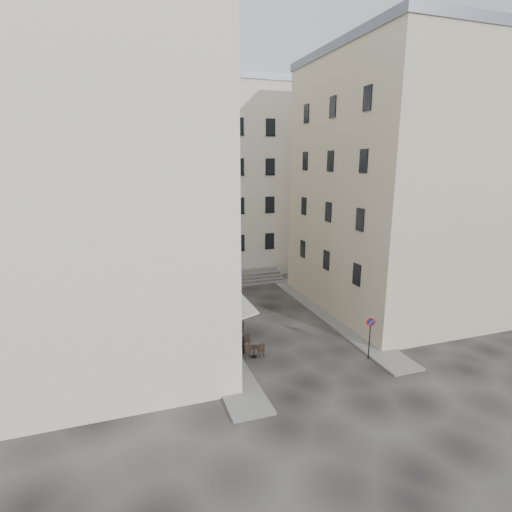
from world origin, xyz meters
name	(u,v)px	position (x,y,z in m)	size (l,w,h in m)	color
ground	(288,339)	(0.00, 0.00, 0.00)	(90.00, 90.00, 0.00)	black
sidewalk_left	(205,324)	(-4.50, 4.00, 0.06)	(2.00, 22.00, 0.12)	slate
sidewalk_right	(328,313)	(4.50, 3.00, 0.06)	(2.00, 18.00, 0.12)	slate
building_left	(97,174)	(-10.50, 3.00, 10.31)	(12.20, 16.20, 20.60)	beige
building_right	(402,184)	(10.50, 3.50, 9.31)	(12.20, 14.20, 18.60)	beige
building_back	(206,178)	(-1.00, 19.00, 9.31)	(18.20, 10.20, 18.60)	beige
cafe_storefront	(217,314)	(-4.32, 1.00, 1.88)	(1.74, 7.30, 3.50)	#4B0A0F
stone_steps	(234,279)	(0.00, 12.57, 0.40)	(9.00, 3.15, 0.80)	#64615F
bollard_near	(243,346)	(-3.25, -1.00, 0.53)	(0.12, 0.12, 0.98)	black
bollard_mid	(228,323)	(-3.25, 2.50, 0.53)	(0.12, 0.12, 0.98)	black
bollard_far	(216,306)	(-3.25, 6.00, 0.53)	(0.12, 0.12, 0.98)	black
no_parking_sign	(370,329)	(3.35, -3.86, 1.81)	(0.56, 0.22, 2.55)	black
bistro_table_a	(254,351)	(-2.77, -1.57, 0.42)	(1.16, 0.55, 0.82)	black
bistro_table_b	(240,341)	(-3.22, -0.19, 0.44)	(1.23, 0.58, 0.86)	black
bistro_table_c	(235,327)	(-2.89, 1.99, 0.41)	(1.14, 0.53, 0.80)	black
bistro_table_d	(225,317)	(-3.10, 3.80, 0.48)	(1.34, 0.63, 0.94)	black
bistro_table_e	(216,314)	(-3.60, 4.47, 0.50)	(1.40, 0.65, 0.98)	black
pedestrian	(230,321)	(-3.20, 2.10, 0.86)	(0.63, 0.41, 1.73)	black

